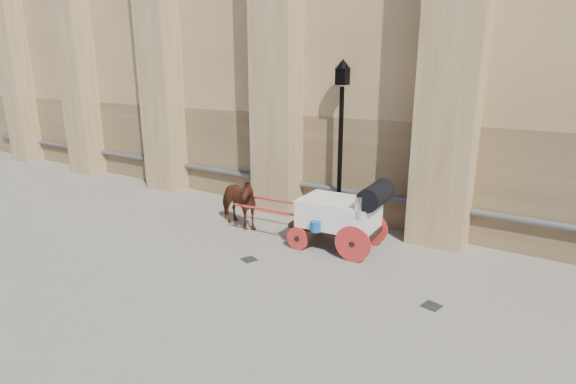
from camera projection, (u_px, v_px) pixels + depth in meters
The scene contains 6 objects.
ground at pixel (227, 255), 10.84m from camera, with size 90.00×90.00×0.00m, color gray.
horse at pixel (236, 202), 12.61m from camera, with size 0.80×1.75×1.48m, color #5C2C18.
carriage at pixel (344, 212), 10.97m from camera, with size 4.12×1.52×1.78m.
street_lamp at pixel (341, 139), 12.48m from camera, with size 0.43×0.43×4.61m.
drain_grate_near at pixel (249, 259), 10.58m from camera, with size 0.32×0.32×0.01m, color black.
drain_grate_far at pixel (432, 306), 8.50m from camera, with size 0.32×0.32×0.01m, color black.
Camera 1 is at (6.79, -7.56, 4.35)m, focal length 28.00 mm.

